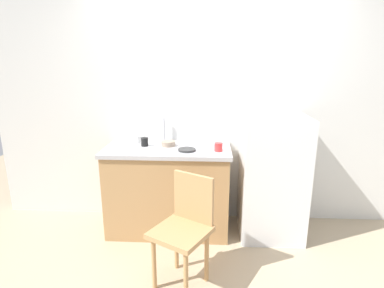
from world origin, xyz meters
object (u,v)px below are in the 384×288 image
refrigerator (272,176)px  cup_black (145,142)px  chair (185,226)px  terracotta_bowl (168,143)px  cup_white (138,139)px  cup_red (218,147)px  hotplate (187,150)px

refrigerator → cup_black: 1.34m
chair → terracotta_bowl: 1.00m
cup_white → terracotta_bowl: bearing=-14.9°
refrigerator → cup_red: bearing=-169.4°
cup_black → cup_red: size_ratio=1.07×
chair → hotplate: bearing=122.5°
chair → terracotta_bowl: (-0.24, 0.87, 0.43)m
cup_red → cup_white: same height
chair → hotplate: hotplate is taller
hotplate → refrigerator: bearing=7.2°
refrigerator → terracotta_bowl: (-1.06, 0.06, 0.31)m
chair → cup_black: size_ratio=10.15×
hotplate → cup_black: (-0.44, 0.15, 0.03)m
refrigerator → hotplate: 0.91m
chair → cup_black: 1.07m
terracotta_bowl → cup_black: cup_black is taller
refrigerator → cup_red: (-0.55, -0.10, 0.33)m
cup_red → chair: bearing=-111.2°
hotplate → cup_red: size_ratio=2.07×
cup_black → cup_white: (-0.09, 0.11, -0.00)m
cup_red → refrigerator: bearing=10.6°
refrigerator → terracotta_bowl: size_ratio=8.52×
terracotta_bowl → cup_red: size_ratio=1.77×
refrigerator → cup_black: refrigerator is taller
chair → cup_black: cup_black is taller
cup_black → cup_red: (0.75, -0.14, -0.00)m
chair → terracotta_bowl: bearing=135.0°
chair → terracotta_bowl: terracotta_bowl is taller
chair → cup_black: bearing=149.1°
cup_black → terracotta_bowl: bearing=4.5°
cup_red → cup_black: bearing=169.1°
refrigerator → cup_white: refrigerator is taller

